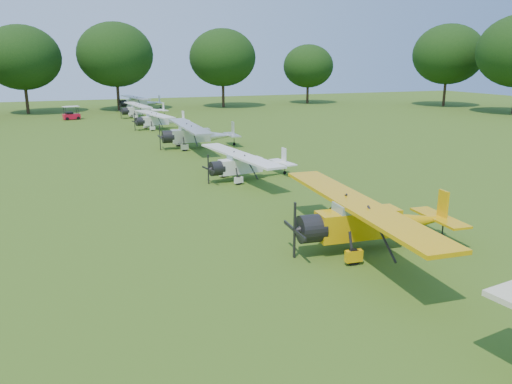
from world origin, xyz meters
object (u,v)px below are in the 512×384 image
aircraft_5 (159,119)px  golf_cart (71,115)px  aircraft_7 (139,102)px  aircraft_3 (247,163)px  aircraft_6 (142,109)px  aircraft_2 (370,218)px  aircraft_4 (196,133)px

aircraft_5 → golf_cart: size_ratio=4.35×
aircraft_7 → aircraft_5: bearing=-102.5°
aircraft_3 → aircraft_6: bearing=83.6°
aircraft_3 → aircraft_2: bearing=-95.9°
aircraft_6 → golf_cart: 8.91m
aircraft_5 → golf_cart: bearing=114.9°
golf_cart → aircraft_6: bearing=-19.0°
aircraft_3 → aircraft_5: (-0.91, 26.08, 0.03)m
aircraft_2 → aircraft_5: size_ratio=1.18×
aircraft_3 → aircraft_4: (-0.06, 12.66, 0.20)m
aircraft_2 → aircraft_7: (-0.18, 62.61, -0.07)m
aircraft_7 → aircraft_6: bearing=-106.0°
aircraft_4 → aircraft_6: aircraft_4 is taller
aircraft_6 → golf_cart: (-8.85, 0.89, -0.55)m
aircraft_4 → aircraft_3: bearing=-88.8°
aircraft_5 → aircraft_6: aircraft_6 is taller
aircraft_5 → golf_cart: 15.71m
aircraft_2 → aircraft_3: aircraft_2 is taller
aircraft_4 → aircraft_5: aircraft_4 is taller
aircraft_6 → aircraft_7: 11.33m
aircraft_2 → aircraft_7: 62.61m
aircraft_5 → aircraft_4: bearing=-96.2°
aircraft_4 → aircraft_7: aircraft_4 is taller
aircraft_3 → aircraft_7: 49.35m
aircraft_4 → aircraft_6: size_ratio=1.12×
aircraft_7 → aircraft_3: bearing=-99.9°
aircraft_4 → aircraft_2: bearing=-87.9°
aircraft_3 → aircraft_6: 38.11m
aircraft_4 → aircraft_7: 36.69m
aircraft_3 → golf_cart: aircraft_3 is taller
aircraft_2 → golf_cart: (-10.31, 52.24, -0.73)m
aircraft_5 → aircraft_6: 12.02m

